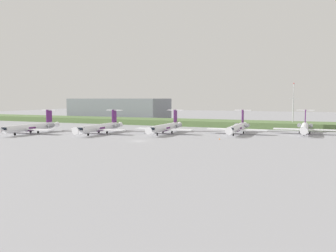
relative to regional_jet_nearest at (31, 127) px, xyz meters
name	(u,v)px	position (x,y,z in m)	size (l,w,h in m)	color
ground_plane	(173,133)	(49.82, 24.28, -2.54)	(500.00, 500.00, 0.00)	#939399
grass_berm	(201,123)	(49.82, 63.37, -1.16)	(320.00, 20.00, 2.75)	#597542
regional_jet_nearest	(31,127)	(0.00, 0.00, 0.00)	(22.81, 31.00, 9.00)	white
regional_jet_second	(100,127)	(25.54, 9.50, 0.00)	(22.81, 31.00, 9.00)	white
regional_jet_third	(166,127)	(48.75, 19.63, 0.00)	(22.81, 31.00, 9.00)	white
regional_jet_fourth	(238,127)	(74.84, 29.13, 0.00)	(22.81, 31.00, 9.00)	white
regional_jet_fifth	(305,127)	(98.70, 38.98, 0.00)	(22.81, 31.00, 9.00)	white
antenna_mast	(293,109)	(93.10, 65.91, 6.12)	(4.40, 0.50, 20.75)	#B2B2B7
distant_hangar	(119,109)	(-14.00, 92.10, 4.21)	(61.00, 28.85, 13.49)	gray
safety_cone_front_marker	(220,139)	(72.97, 8.05, -2.26)	(0.44, 0.44, 0.55)	orange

